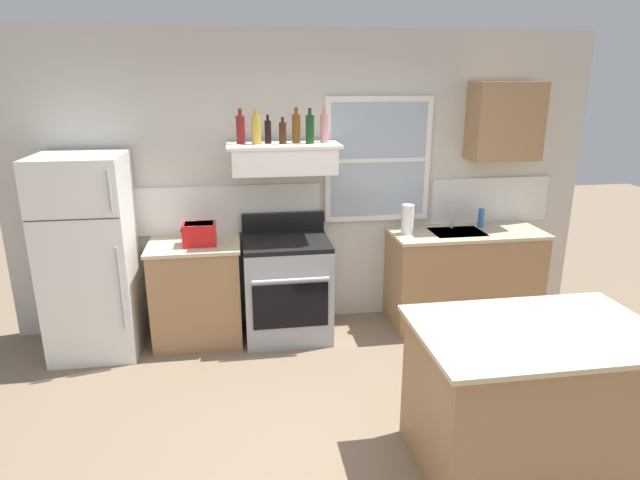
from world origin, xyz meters
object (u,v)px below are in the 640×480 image
paper_towel_roll (408,219)px  refrigerator (90,257)px  bottle_balsamic_dark (268,131)px  dish_soap_bottle (481,218)px  bottle_brown_stout (283,133)px  bottle_dark_green_wine (310,129)px  kitchen_island (530,398)px  bottle_red_label_wine (241,129)px  stove_range (287,287)px  toaster (200,234)px  bottle_rose_pink (324,128)px  bottle_champagne_gold_foil (256,129)px  bottle_amber_wine (296,128)px

paper_towel_roll → refrigerator: bearing=-178.8°
bottle_balsamic_dark → dish_soap_bottle: size_ratio=1.33×
refrigerator → paper_towel_roll: bearing=1.2°
bottle_brown_stout → bottle_dark_green_wine: bottle_dark_green_wine is taller
dish_soap_bottle → kitchen_island: dish_soap_bottle is taller
bottle_red_label_wine → bottle_dark_green_wine: bearing=-7.4°
stove_range → bottle_red_label_wine: 1.45m
kitchen_island → bottle_balsamic_dark: bearing=123.7°
dish_soap_bottle → kitchen_island: 2.26m
stove_range → dish_soap_bottle: size_ratio=6.06×
refrigerator → bottle_brown_stout: size_ratio=7.61×
paper_towel_roll → bottle_balsamic_dark: bearing=176.6°
toaster → bottle_rose_pink: bearing=6.6°
stove_range → bottle_balsamic_dark: bearing=138.5°
bottle_champagne_gold_foil → toaster: bearing=-168.9°
toaster → bottle_balsamic_dark: bearing=12.1°
bottle_red_label_wine → toaster: bearing=-158.8°
bottle_amber_wine → stove_range: bearing=-135.5°
stove_range → bottle_amber_wine: 1.42m
bottle_red_label_wine → bottle_dark_green_wine: (0.58, -0.08, 0.00)m
toaster → dish_soap_bottle: toaster is taller
toaster → bottle_red_label_wine: bottle_red_label_wine is taller
bottle_dark_green_wine → paper_towel_roll: bearing=-1.1°
bottle_brown_stout → dish_soap_bottle: bearing=2.0°
stove_range → bottle_balsamic_dark: size_ratio=4.54×
bottle_balsamic_dark → bottle_brown_stout: bottle_balsamic_dark is taller
bottle_red_label_wine → kitchen_island: size_ratio=0.21×
stove_range → bottle_champagne_gold_foil: 1.43m
bottle_dark_green_wine → bottle_rose_pink: (0.13, 0.05, 0.00)m
bottle_rose_pink → bottle_brown_stout: bearing=-174.3°
stove_range → bottle_rose_pink: (0.36, 0.11, 1.41)m
toaster → bottle_amber_wine: bottle_amber_wine is taller
bottle_amber_wine → dish_soap_bottle: (1.76, 0.02, -0.87)m
toaster → bottle_champagne_gold_foil: (0.52, 0.10, 0.86)m
bottle_balsamic_dark → bottle_amber_wine: 0.24m
toaster → bottle_rose_pink: (1.10, 0.13, 0.86)m
bottle_rose_pink → paper_towel_roll: bottle_rose_pink is taller
dish_soap_bottle → bottle_brown_stout: bearing=-178.0°
bottle_red_label_wine → dish_soap_bottle: bearing=0.2°
toaster → refrigerator: bearing=-179.8°
refrigerator → kitchen_island: 3.52m
bottle_rose_pink → kitchen_island: size_ratio=0.22×
bottle_balsamic_dark → bottle_rose_pink: size_ratio=0.79×
bottle_brown_stout → dish_soap_bottle: (1.88, 0.07, -0.84)m
stove_range → bottle_dark_green_wine: bottle_dark_green_wine is taller
bottle_red_label_wine → bottle_rose_pink: bottle_rose_pink is taller
bottle_red_label_wine → bottle_champagne_gold_foil: size_ratio=0.98×
stove_range → bottle_balsamic_dark: (-0.13, 0.11, 1.38)m
refrigerator → bottle_brown_stout: 1.92m
bottle_dark_green_wine → kitchen_island: 2.68m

